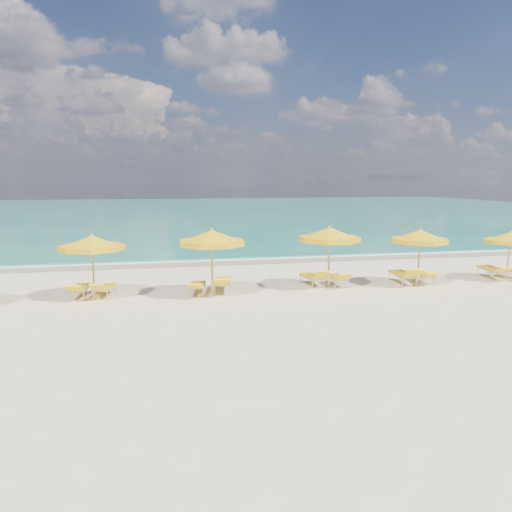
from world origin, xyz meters
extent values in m
plane|color=beige|center=(0.00, 0.00, 0.00)|extent=(120.00, 120.00, 0.00)
cube|color=#14735A|center=(0.00, 48.00, 0.00)|extent=(120.00, 80.00, 0.30)
cube|color=tan|center=(0.00, 7.40, 0.00)|extent=(120.00, 2.60, 0.01)
cube|color=white|center=(0.00, 8.20, 0.00)|extent=(120.00, 1.20, 0.03)
cube|color=white|center=(-6.00, 17.00, 0.00)|extent=(14.00, 0.36, 0.05)
cube|color=white|center=(8.00, 24.00, 0.00)|extent=(18.00, 0.30, 0.05)
cylinder|color=tan|center=(-6.44, 0.25, 1.16)|extent=(0.07, 0.07, 2.32)
cone|color=yellow|center=(-6.44, 0.25, 2.14)|extent=(2.53, 2.53, 0.46)
cylinder|color=yellow|center=(-6.44, 0.25, 1.91)|extent=(2.55, 2.55, 0.19)
sphere|color=tan|center=(-6.44, 0.25, 2.37)|extent=(0.10, 0.10, 0.10)
cylinder|color=tan|center=(-2.07, -0.24, 1.24)|extent=(0.08, 0.08, 2.48)
cone|color=yellow|center=(-2.07, -0.24, 2.28)|extent=(3.21, 3.21, 0.50)
cylinder|color=yellow|center=(-2.07, -0.24, 2.04)|extent=(3.24, 3.24, 0.20)
sphere|color=tan|center=(-2.07, -0.24, 2.54)|extent=(0.11, 0.11, 0.11)
cylinder|color=tan|center=(2.76, 0.19, 1.22)|extent=(0.08, 0.08, 2.44)
cone|color=yellow|center=(2.76, 0.19, 2.25)|extent=(3.22, 3.22, 0.49)
cylinder|color=yellow|center=(2.76, 0.19, 2.01)|extent=(3.25, 3.25, 0.20)
sphere|color=tan|center=(2.76, 0.19, 2.50)|extent=(0.11, 0.11, 0.11)
cylinder|color=tan|center=(6.61, -0.10, 1.15)|extent=(0.07, 0.07, 2.29)
cone|color=yellow|center=(6.61, -0.10, 2.11)|extent=(2.50, 2.50, 0.46)
cylinder|color=yellow|center=(6.61, -0.10, 1.88)|extent=(2.52, 2.52, 0.18)
sphere|color=tan|center=(6.61, -0.10, 2.34)|extent=(0.10, 0.10, 0.10)
cylinder|color=tan|center=(11.09, 0.15, 1.04)|extent=(0.06, 0.06, 2.08)
cone|color=yellow|center=(11.09, 0.15, 1.91)|extent=(2.62, 2.62, 0.42)
cylinder|color=yellow|center=(11.09, 0.15, 1.71)|extent=(2.64, 2.64, 0.17)
sphere|color=tan|center=(11.09, 0.15, 2.12)|extent=(0.09, 0.09, 0.09)
cube|color=yellow|center=(-6.98, 0.64, 0.36)|extent=(0.69, 1.30, 0.08)
cube|color=yellow|center=(-7.08, -0.23, 0.50)|extent=(0.61, 0.61, 0.35)
cube|color=yellow|center=(-6.06, 0.52, 0.35)|extent=(0.78, 1.29, 0.07)
cube|color=yellow|center=(-6.23, -0.30, 0.51)|extent=(0.63, 0.61, 0.38)
cube|color=yellow|center=(-2.60, 0.16, 0.36)|extent=(0.77, 1.32, 0.08)
cube|color=yellow|center=(-2.75, -0.71, 0.49)|extent=(0.65, 0.65, 0.33)
cube|color=yellow|center=(-1.57, 0.39, 0.41)|extent=(0.86, 1.51, 0.09)
cube|color=yellow|center=(-1.74, -0.59, 0.58)|extent=(0.73, 0.72, 0.41)
cube|color=yellow|center=(2.23, 0.81, 0.37)|extent=(0.74, 1.34, 0.08)
cube|color=yellow|center=(2.35, -0.05, 0.56)|extent=(0.63, 0.59, 0.44)
cube|color=yellow|center=(3.24, 0.56, 0.35)|extent=(0.59, 1.24, 0.08)
cube|color=yellow|center=(3.22, -0.28, 0.52)|extent=(0.56, 0.53, 0.39)
cube|color=yellow|center=(6.13, 0.36, 0.42)|extent=(0.73, 1.48, 0.09)
cube|color=yellow|center=(6.08, -0.63, 0.63)|extent=(0.68, 0.63, 0.48)
cube|color=yellow|center=(7.12, 0.37, 0.34)|extent=(0.68, 1.23, 0.07)
cube|color=yellow|center=(7.01, -0.44, 0.47)|extent=(0.59, 0.58, 0.33)
cube|color=yellow|center=(10.65, 0.65, 0.41)|extent=(0.84, 1.51, 0.09)
cube|color=yellow|center=(10.50, -0.36, 0.56)|extent=(0.72, 0.73, 0.36)
cube|color=yellow|center=(11.57, 0.47, 0.35)|extent=(0.68, 1.27, 0.07)
camera|label=1|loc=(-4.24, -18.79, 4.45)|focal=35.00mm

